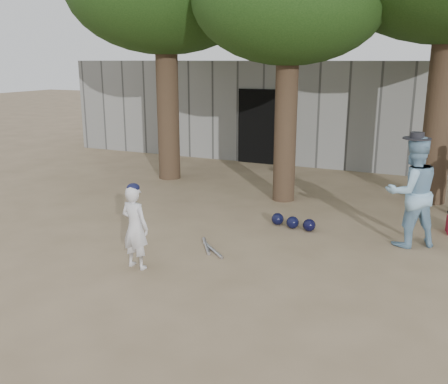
% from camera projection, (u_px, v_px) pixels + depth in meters
% --- Properties ---
extents(ground, '(70.00, 70.00, 0.00)m').
position_uv_depth(ground, '(162.00, 262.00, 7.70)').
color(ground, '#937C5E').
rests_on(ground, ground).
extents(boy_player, '(0.50, 0.36, 1.27)m').
position_uv_depth(boy_player, '(135.00, 227.00, 7.37)').
color(boy_player, silver).
rests_on(boy_player, ground).
extents(spectator_blue, '(1.13, 1.08, 1.84)m').
position_uv_depth(spectator_blue, '(412.00, 192.00, 8.20)').
color(spectator_blue, '#8BB7D7').
rests_on(spectator_blue, ground).
extents(back_building, '(16.00, 5.24, 3.00)m').
position_uv_depth(back_building, '(325.00, 108.00, 16.41)').
color(back_building, gray).
rests_on(back_building, ground).
extents(helmet_row, '(0.87, 0.34, 0.23)m').
position_uv_depth(helmet_row, '(293.00, 222.00, 9.25)').
color(helmet_row, black).
rests_on(helmet_row, ground).
extents(bat_pile, '(0.69, 0.69, 0.06)m').
position_uv_depth(bat_pile, '(210.00, 248.00, 8.22)').
color(bat_pile, '#AEAEB5').
rests_on(bat_pile, ground).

